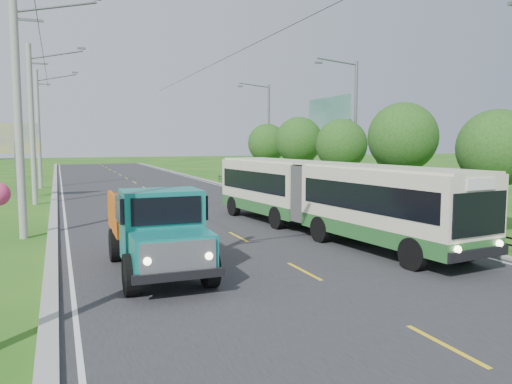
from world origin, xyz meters
TOP-DOWN VIEW (x-y plane):
  - ground at (0.00, 0.00)m, footprint 240.00×240.00m
  - road at (0.00, 20.00)m, footprint 14.00×120.00m
  - curb_left at (-7.20, 20.00)m, footprint 0.40×120.00m
  - curb_right at (7.15, 20.00)m, footprint 0.30×120.00m
  - edge_line_left at (-6.65, 20.00)m, footprint 0.12×120.00m
  - edge_line_right at (6.65, 20.00)m, footprint 0.12×120.00m
  - centre_dash at (0.00, 0.00)m, footprint 0.12×2.20m
  - railing_right at (8.00, 14.00)m, footprint 0.04×40.00m
  - pole_near at (-8.26, 9.00)m, footprint 3.51×0.32m
  - pole_mid at (-8.26, 21.00)m, footprint 3.51×0.32m
  - pole_far at (-8.26, 33.00)m, footprint 3.51×0.32m
  - tree_second at (9.86, 2.14)m, footprint 3.18×3.26m
  - tree_third at (9.86, 8.14)m, footprint 3.60×3.62m
  - tree_fourth at (9.86, 14.14)m, footprint 3.24×3.31m
  - tree_fifth at (9.86, 20.14)m, footprint 3.48×3.52m
  - tree_back at (9.86, 26.14)m, footprint 3.30×3.36m
  - streetlight_mid at (10.64, 14.00)m, footprint 3.02×0.20m
  - streetlight_far at (10.64, 28.00)m, footprint 3.02×0.20m
  - planter_near at (8.60, 6.00)m, footprint 0.64×0.64m
  - planter_mid at (8.60, 14.00)m, footprint 0.64×0.64m
  - planter_far at (8.60, 22.00)m, footprint 0.64×0.64m
  - billboard_left at (-9.50, 24.00)m, footprint 3.00×0.20m
  - billboard_right at (12.30, 20.00)m, footprint 0.24×6.00m
  - bus at (3.64, 5.32)m, footprint 4.17×15.74m
  - dump_truck at (-4.18, 1.67)m, footprint 2.50×6.23m

SIDE VIEW (x-z plane):
  - ground at x=0.00m, z-range 0.00..0.00m
  - road at x=0.00m, z-range 0.00..0.02m
  - edge_line_left at x=-6.65m, z-range 0.02..0.02m
  - edge_line_right at x=6.65m, z-range 0.02..0.02m
  - centre_dash at x=0.00m, z-range 0.02..0.02m
  - curb_right at x=7.15m, z-range 0.00..0.10m
  - curb_left at x=-7.20m, z-range 0.00..0.15m
  - planter_near at x=8.60m, z-range -0.05..0.62m
  - planter_mid at x=8.60m, z-range -0.05..0.62m
  - planter_far at x=8.60m, z-range -0.05..0.62m
  - railing_right at x=8.00m, z-range 0.00..0.60m
  - dump_truck at x=-4.18m, z-range 0.17..2.78m
  - bus at x=3.64m, z-range 0.30..3.31m
  - tree_second at x=9.86m, z-range 0.87..6.17m
  - tree_fourth at x=9.86m, z-range 0.89..6.29m
  - tree_back at x=9.86m, z-range 0.90..6.40m
  - tree_fifth at x=9.86m, z-range 0.95..6.75m
  - billboard_left at x=-9.50m, z-range 1.27..6.47m
  - tree_third at x=9.86m, z-range 0.99..6.99m
  - streetlight_mid at x=10.64m, z-range 0.37..9.44m
  - streetlight_far at x=10.64m, z-range 0.37..9.44m
  - pole_near at x=-8.26m, z-range 0.09..10.09m
  - pole_mid at x=-8.26m, z-range 0.09..10.09m
  - pole_far at x=-8.26m, z-range 0.09..10.09m
  - billboard_right at x=12.30m, z-range 1.69..8.99m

